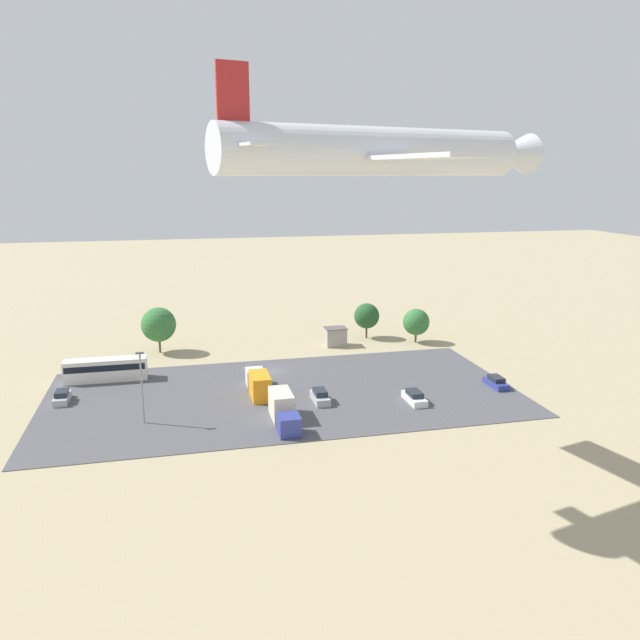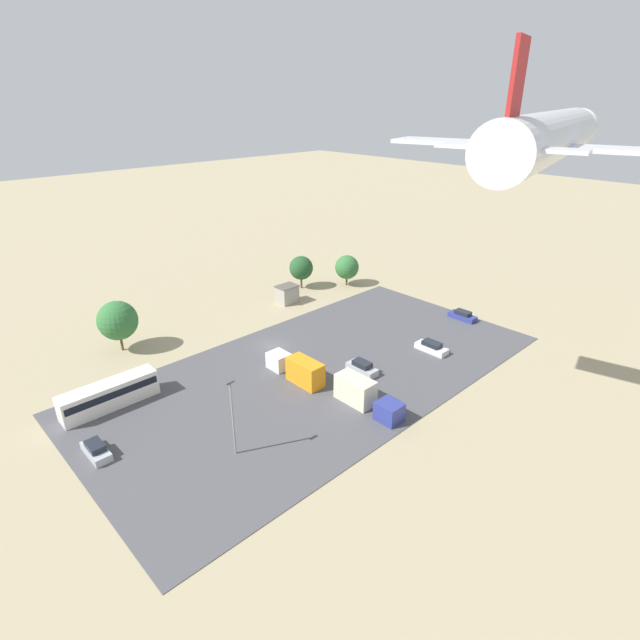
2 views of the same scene
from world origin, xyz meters
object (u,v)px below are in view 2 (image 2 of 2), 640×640
parked_car_1 (96,450)px  bus (109,394)px  parked_car_2 (362,368)px  parked_car_3 (432,347)px  parked_truck_1 (297,369)px  shed_building (287,294)px  parked_car_0 (463,316)px  airplane (550,137)px  parked_truck_0 (364,396)px

parked_car_1 → bus: bearing=-121.6°
parked_car_1 → parked_car_2: bearing=166.9°
parked_car_2 → parked_car_3: (-11.74, 2.85, -0.06)m
bus → parked_truck_1: 22.77m
shed_building → parked_car_2: size_ratio=0.83×
bus → parked_car_1: 9.04m
parked_car_0 → airplane: 41.91m
parked_car_0 → parked_car_1: (57.09, -7.25, 0.02)m
parked_truck_1 → parked_car_2: bearing=-32.9°
parked_car_0 → parked_car_3: size_ratio=0.96×
parked_truck_1 → airplane: (-9.40, 23.19, 28.95)m
shed_building → parked_car_1: size_ratio=0.87×
parked_car_0 → parked_truck_1: size_ratio=0.49×
shed_building → parked_car_3: (-3.03, 28.61, -0.89)m
parked_car_0 → parked_truck_1: 32.47m
parked_car_1 → airplane: bearing=142.9°
parked_car_0 → parked_truck_1: (32.15, -4.46, 0.85)m
shed_building → parked_truck_1: parked_truck_1 is taller
airplane → parked_truck_1: bearing=-171.7°
shed_building → parked_car_0: bearing=122.4°
bus → parked_car_2: bus is taller
parked_car_1 → parked_car_3: (-43.94, 10.34, -0.00)m
parked_car_2 → parked_truck_1: size_ratio=0.48×
parked_car_0 → parked_car_1: 57.55m
parked_car_0 → parked_car_1: bearing=172.8°
parked_truck_0 → parked_car_3: bearing=-171.3°
parked_car_2 → bus: bearing=-28.8°
parked_car_1 → parked_truck_0: bearing=153.8°
bus → parked_truck_0: size_ratio=1.24×
airplane → shed_building: bearing=157.8°
shed_building → parked_car_2: 27.21m
shed_building → airplane: size_ratio=0.11×
parked_car_2 → airplane: (-2.14, 18.49, 29.73)m
shed_building → parked_car_0: (-16.18, 25.52, -0.91)m
parked_car_2 → parked_truck_1: parked_truck_1 is taller
parked_car_2 → parked_truck_0: bearing=44.0°
parked_truck_1 → shed_building: bearing=52.8°
parked_car_0 → parked_truck_0: parked_truck_0 is taller
parked_car_0 → parked_truck_1: bearing=172.1°
parked_car_2 → airplane: bearing=96.6°
parked_truck_0 → parked_car_0: bearing=-169.3°
parked_car_1 → parked_truck_1: (-24.94, 2.79, 0.83)m
parked_car_3 → shed_building: bearing=96.0°
parked_truck_0 → airplane: 32.67m
bus → airplane: (-29.64, 33.63, 28.71)m
airplane → parked_car_0: bearing=115.7°
parked_car_3 → airplane: 34.98m
parked_truck_0 → airplane: bearing=121.2°
parked_car_2 → parked_truck_1: (7.26, -4.70, 0.78)m
bus → parked_truck_0: 30.02m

